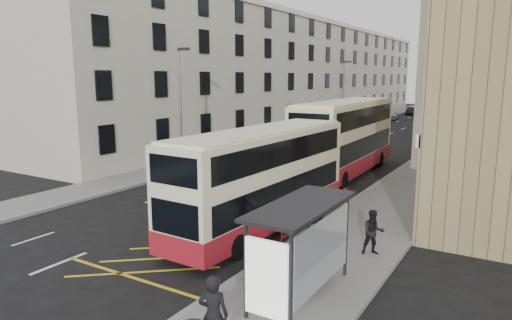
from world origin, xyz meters
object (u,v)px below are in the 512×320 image
Objects in this scene: pedestrian_near at (213,315)px; street_lamp_near at (181,103)px; double_decker_front at (262,179)px; white_van at (346,129)px; car_silver at (391,114)px; double_decker_rear at (346,138)px; bus_shelter at (300,233)px; pedestrian_far at (318,224)px; pedestrian_mid at (373,232)px; car_red at (470,114)px; street_lamp_far at (344,91)px; car_dark at (411,111)px.

street_lamp_near is at bearing -69.78° from pedestrian_near.
double_decker_front is 2.23× the size of white_van.
car_silver is at bearing 82.68° from white_van.
double_decker_rear is 2.62× the size of car_silver.
bus_shelter is 0.40× the size of double_decker_front.
car_silver is (-0.76, 20.78, 0.13)m from white_van.
white_van is 1.03× the size of car_silver.
pedestrian_near is (4.48, -20.33, -1.36)m from double_decker_rear.
pedestrian_far is at bearing -80.92° from white_van.
pedestrian_far is at bearing -30.98° from street_lamp_near.
pedestrian_mid is (0.72, 4.45, -1.19)m from bus_shelter.
street_lamp_near is at bearing 81.44° from car_red.
white_van is (-7.89, 31.41, -1.48)m from double_decker_front.
street_lamp_far is at bearing 67.32° from car_red.
white_van is 30.45m from car_red.
pedestrian_far is (13.34, -8.01, -3.72)m from street_lamp_near.
car_dark is (-10.94, 63.46, -0.28)m from pedestrian_far.
pedestrian_mid is 0.34× the size of white_van.
pedestrian_mid reaches higher than pedestrian_far.
car_red is (-3.14, 65.72, -1.44)m from bus_shelter.
street_lamp_near is 4.99× the size of pedestrian_mid.
double_decker_front is at bearing -87.47° from double_decker_rear.
car_silver is at bearing 102.68° from bus_shelter.
street_lamp_far is at bearing 104.42° from white_van.
street_lamp_near reaches higher than pedestrian_far.
double_decker_front is at bearing -74.32° from street_lamp_far.
car_silver is at bearing 83.23° from street_lamp_far.
car_red is at bearing 63.66° from street_lamp_far.
car_red is at bearing -109.80° from pedestrian_near.
bus_shelter is at bearing -70.88° from street_lamp_far.
pedestrian_mid reaches higher than car_dark.
street_lamp_near is at bearing -104.67° from car_silver.
bus_shelter is 2.25× the size of pedestrian_near.
car_dark is at bearing 74.19° from car_silver.
white_van is at bearing -95.73° from pedestrian_near.
street_lamp_far is 40.45m from pedestrian_far.
double_decker_rear is at bearing 82.48° from pedestrian_mid.
pedestrian_far is 0.40× the size of car_dark.
pedestrian_far is (-1.35, 4.38, -1.22)m from bus_shelter.
car_red is at bearing 61.62° from pedestrian_mid.
pedestrian_far is (2.91, -0.84, -1.23)m from double_decker_front.
pedestrian_near reaches higher than pedestrian_far.
double_decker_rear reaches higher than pedestrian_near.
pedestrian_mid is 0.41× the size of car_dark.
double_decker_rear is 48.68m from car_red.
street_lamp_near is 21.35m from pedestrian_near.
pedestrian_far is at bearing -105.99° from pedestrian_near.
double_decker_front is at bearing -85.33° from white_van.
street_lamp_far is at bearing 80.13° from pedestrian_mid.
car_silver is (-7.87, 40.30, -1.66)m from double_decker_rear.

